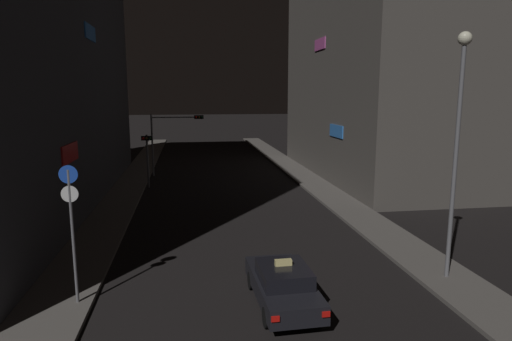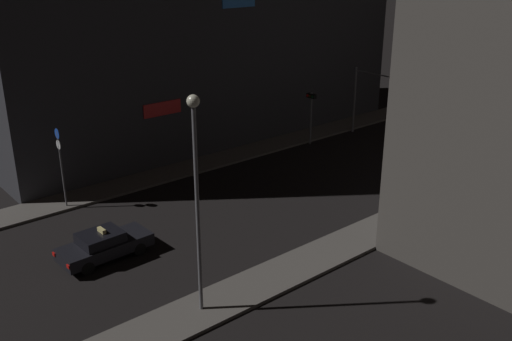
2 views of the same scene
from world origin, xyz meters
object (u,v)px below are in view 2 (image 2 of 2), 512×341
object	(u,v)px
sign_pole_left	(61,160)
street_lamp_near_block	(196,178)
taxi	(104,245)
traffic_light_left_kerb	(311,108)
traffic_light_overhead	(372,89)

from	to	relation	value
sign_pole_left	street_lamp_near_block	bearing A→B (deg)	0.32
taxi	traffic_light_left_kerb	size ratio (longest dim) A/B	1.13
traffic_light_left_kerb	sign_pole_left	size ratio (longest dim) A/B	0.86
traffic_light_overhead	traffic_light_left_kerb	distance (m)	5.31
sign_pole_left	street_lamp_near_block	size ratio (longest dim) A/B	0.51
traffic_light_left_kerb	traffic_light_overhead	bearing A→B (deg)	70.88
street_lamp_near_block	traffic_light_overhead	bearing A→B (deg)	114.59
taxi	traffic_light_overhead	size ratio (longest dim) A/B	0.86
taxi	traffic_light_left_kerb	bearing A→B (deg)	106.85
traffic_light_left_kerb	sign_pole_left	xyz separation A→B (m)	(-0.72, -19.01, 0.08)
taxi	street_lamp_near_block	world-z (taller)	street_lamp_near_block
sign_pole_left	traffic_light_overhead	bearing A→B (deg)	84.20
taxi	traffic_light_overhead	bearing A→B (deg)	99.88
traffic_light_left_kerb	sign_pole_left	world-z (taller)	sign_pole_left
traffic_light_overhead	street_lamp_near_block	bearing A→B (deg)	-65.41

